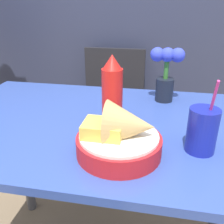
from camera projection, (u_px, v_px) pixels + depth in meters
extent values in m
cube|color=#334C9E|center=(103.00, 124.00, 0.84)|extent=(1.15, 0.70, 0.02)
cylinder|color=#4C4C51|center=(23.00, 155.00, 1.35)|extent=(0.05, 0.05, 0.75)
cylinder|color=#4C4C51|center=(223.00, 178.00, 1.18)|extent=(0.05, 0.05, 0.75)
cylinder|color=black|center=(76.00, 160.00, 1.57)|extent=(0.03, 0.03, 0.44)
cylinder|color=black|center=(133.00, 167.00, 1.51)|extent=(0.03, 0.03, 0.44)
cylinder|color=black|center=(91.00, 133.00, 1.90)|extent=(0.03, 0.03, 0.44)
cylinder|color=black|center=(138.00, 137.00, 1.83)|extent=(0.03, 0.03, 0.44)
cube|color=black|center=(109.00, 118.00, 1.61)|extent=(0.40, 0.40, 0.02)
cube|color=black|center=(115.00, 78.00, 1.69)|extent=(0.40, 0.03, 0.40)
cylinder|color=red|center=(119.00, 145.00, 0.65)|extent=(0.22, 0.22, 0.05)
cylinder|color=white|center=(119.00, 136.00, 0.64)|extent=(0.20, 0.20, 0.01)
cone|color=tan|center=(130.00, 125.00, 0.62)|extent=(0.12, 0.12, 0.12)
cube|color=#E5C14C|center=(103.00, 130.00, 0.63)|extent=(0.10, 0.08, 0.04)
cylinder|color=red|center=(112.00, 96.00, 0.80)|extent=(0.07, 0.07, 0.18)
cone|color=red|center=(112.00, 62.00, 0.75)|extent=(0.06, 0.06, 0.04)
cylinder|color=#192399|center=(202.00, 130.00, 0.65)|extent=(0.08, 0.08, 0.12)
cylinder|color=black|center=(202.00, 134.00, 0.65)|extent=(0.07, 0.07, 0.10)
cylinder|color=#EA3884|center=(210.00, 112.00, 0.63)|extent=(0.01, 0.06, 0.18)
cylinder|color=black|center=(164.00, 90.00, 0.99)|extent=(0.07, 0.07, 0.09)
cylinder|color=#33722D|center=(166.00, 68.00, 0.96)|extent=(0.02, 0.02, 0.08)
sphere|color=blue|center=(168.00, 55.00, 0.94)|extent=(0.05, 0.05, 0.05)
sphere|color=blue|center=(157.00, 54.00, 0.94)|extent=(0.05, 0.05, 0.05)
sphere|color=blue|center=(178.00, 55.00, 0.93)|extent=(0.05, 0.05, 0.05)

